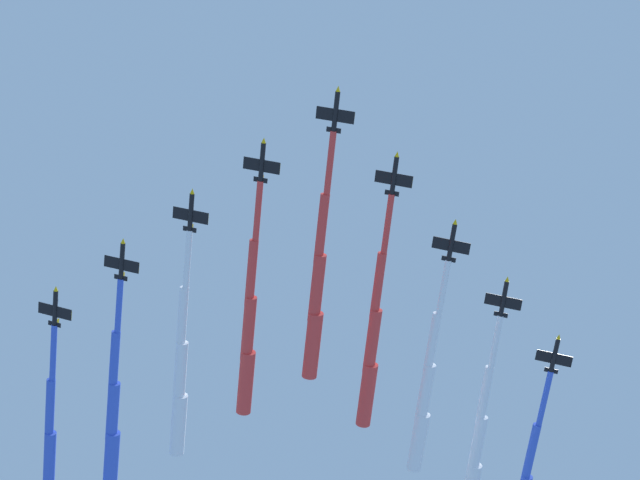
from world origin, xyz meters
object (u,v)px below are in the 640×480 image
(jet_port_inner, at_px, (373,343))
(jet_starboard_outer, at_px, (113,413))
(jet_starboard_inner, at_px, (249,330))
(jet_lead, at_px, (317,290))
(jet_port_mid, at_px, (425,394))
(jet_starboard_mid, at_px, (181,374))
(jet_port_outer, at_px, (477,445))
(jet_trail_starboard, at_px, (50,463))

(jet_port_inner, xyz_separation_m, jet_starboard_outer, (-50.21, -38.89, -1.81))
(jet_port_inner, bearing_deg, jet_starboard_inner, -119.05)
(jet_lead, distance_m, jet_starboard_inner, 18.86)
(jet_lead, xyz_separation_m, jet_starboard_outer, (-53.92, -20.24, 0.04))
(jet_port_mid, bearing_deg, jet_lead, -80.42)
(jet_lead, height_order, jet_starboard_outer, jet_starboard_outer)
(jet_starboard_inner, bearing_deg, jet_lead, 20.21)
(jet_starboard_mid, distance_m, jet_port_outer, 73.36)
(jet_port_mid, xyz_separation_m, jet_starboard_outer, (-47.87, -56.10, 0.64))
(jet_starboard_inner, relative_size, jet_trail_starboard, 0.96)
(jet_starboard_outer, xyz_separation_m, jet_trail_starboard, (-20.62, -4.91, -0.38))
(jet_starboard_mid, bearing_deg, jet_port_mid, 58.23)
(jet_lead, xyz_separation_m, jet_trail_starboard, (-74.54, -25.15, -0.34))
(jet_port_outer, bearing_deg, jet_trail_starboard, -128.37)
(jet_starboard_inner, distance_m, jet_starboard_outer, 38.77)
(jet_port_inner, height_order, jet_starboard_mid, jet_port_inner)
(jet_port_inner, bearing_deg, jet_lead, -78.74)
(jet_starboard_inner, xyz_separation_m, jet_starboard_mid, (-18.58, -6.41, -0.28))
(jet_starboard_inner, distance_m, jet_trail_starboard, 59.85)
(jet_starboard_inner, bearing_deg, jet_starboard_outer, -159.24)
(jet_port_outer, xyz_separation_m, jet_starboard_outer, (-43.44, -76.00, -1.80))
(jet_port_outer, height_order, jet_starboard_outer, jet_port_outer)
(jet_port_outer, bearing_deg, jet_starboard_inner, -96.59)
(jet_starboard_inner, relative_size, jet_port_outer, 1.03)
(jet_starboard_outer, relative_size, jet_trail_starboard, 0.95)
(jet_starboard_inner, distance_m, jet_starboard_mid, 19.66)
(jet_starboard_outer, distance_m, jet_trail_starboard, 21.20)
(jet_port_inner, xyz_separation_m, jet_port_outer, (-6.77, 37.11, -0.01))
(jet_starboard_mid, bearing_deg, jet_port_outer, 69.43)
(jet_port_mid, relative_size, jet_trail_starboard, 0.93)
(jet_starboard_mid, distance_m, jet_trail_starboard, 40.20)
(jet_port_outer, xyz_separation_m, jet_trail_starboard, (-64.05, -80.91, -2.18))
(jet_lead, bearing_deg, jet_port_inner, 101.26)
(jet_port_mid, bearing_deg, jet_starboard_outer, -130.47)
(jet_starboard_mid, relative_size, jet_starboard_outer, 1.02)
(jet_port_inner, relative_size, jet_starboard_inner, 1.01)
(jet_port_inner, distance_m, jet_starboard_outer, 63.53)
(jet_lead, height_order, jet_starboard_inner, jet_starboard_inner)
(jet_port_inner, bearing_deg, jet_port_mid, 97.74)
(jet_port_inner, relative_size, jet_starboard_mid, 1.01)
(jet_lead, distance_m, jet_port_inner, 19.10)
(jet_starboard_inner, xyz_separation_m, jet_trail_starboard, (-56.86, -18.64, -1.24))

